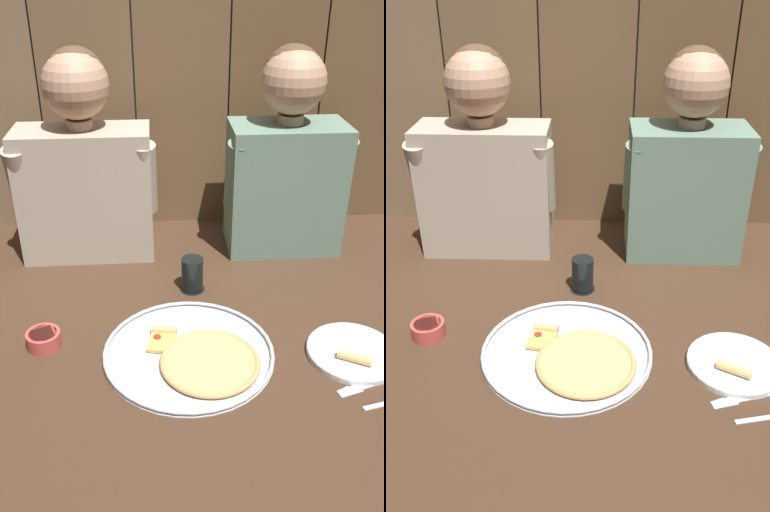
% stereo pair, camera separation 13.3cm
% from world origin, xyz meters
% --- Properties ---
extents(ground_plane, '(3.20, 3.20, 0.00)m').
position_xyz_m(ground_plane, '(0.00, 0.00, 0.00)').
color(ground_plane, '#422B1C').
extents(pizza_tray, '(0.43, 0.43, 0.03)m').
position_xyz_m(pizza_tray, '(-0.02, -0.10, 0.01)').
color(pizza_tray, silver).
rests_on(pizza_tray, ground).
extents(dinner_plate, '(0.23, 0.23, 0.03)m').
position_xyz_m(dinner_plate, '(0.38, -0.11, 0.01)').
color(dinner_plate, white).
rests_on(dinner_plate, ground).
extents(drinking_glass, '(0.07, 0.07, 0.10)m').
position_xyz_m(drinking_glass, '(-0.00, 0.22, 0.05)').
color(drinking_glass, black).
rests_on(drinking_glass, ground).
extents(dipping_bowl, '(0.09, 0.09, 0.04)m').
position_xyz_m(dipping_bowl, '(-0.40, -0.02, 0.02)').
color(dipping_bowl, '#CC4C42').
rests_on(dipping_bowl, ground).
extents(table_fork, '(0.12, 0.07, 0.01)m').
position_xyz_m(table_fork, '(0.36, -0.22, 0.00)').
color(table_fork, silver).
rests_on(table_fork, ground).
extents(table_knife, '(0.15, 0.06, 0.01)m').
position_xyz_m(table_knife, '(0.37, -0.23, 0.00)').
color(table_knife, silver).
rests_on(table_knife, ground).
extents(diner_left, '(0.45, 0.21, 0.65)m').
position_xyz_m(diner_left, '(-0.32, 0.48, 0.31)').
color(diner_left, '#B2A38E').
rests_on(diner_left, ground).
extents(diner_right, '(0.40, 0.21, 0.65)m').
position_xyz_m(diner_right, '(0.32, 0.48, 0.31)').
color(diner_right, slate).
rests_on(diner_right, ground).
extents(wooden_backdrop_wall, '(2.19, 0.03, 1.24)m').
position_xyz_m(wooden_backdrop_wall, '(0.00, 0.71, 0.62)').
color(wooden_backdrop_wall, brown).
rests_on(wooden_backdrop_wall, ground).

